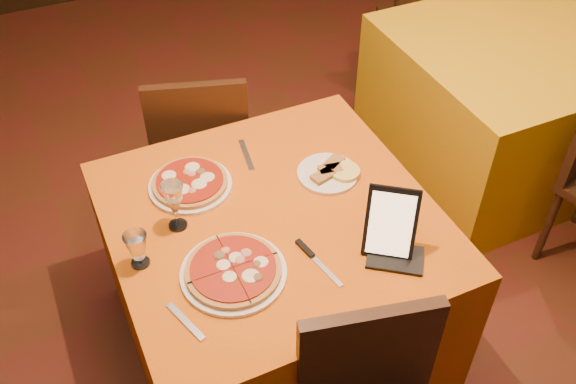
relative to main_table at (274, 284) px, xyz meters
name	(u,v)px	position (x,y,z in m)	size (l,w,h in m)	color
floor	(288,343)	(0.04, -0.03, -0.38)	(6.00, 7.00, 0.01)	#5E2D19
main_table	(274,284)	(0.00, 0.00, 0.00)	(1.10, 1.10, 0.75)	#D2610D
side_table	(502,106)	(1.54, 0.58, 0.00)	(1.10, 1.10, 0.75)	#E4AC0E
chair_main_far	(202,144)	(0.00, 0.83, 0.08)	(0.46, 0.46, 0.91)	black
chair_side_far	(418,22)	(1.54, 1.38, 0.08)	(0.41, 0.41, 0.91)	black
pizza_near	(233,271)	(-0.22, -0.19, 0.39)	(0.34, 0.34, 0.03)	white
pizza_far	(190,184)	(-0.21, 0.26, 0.39)	(0.30, 0.30, 0.03)	white
cutlet_dish	(328,173)	(0.27, 0.11, 0.39)	(0.23, 0.23, 0.03)	white
wine_glass	(175,206)	(-0.31, 0.09, 0.47)	(0.07, 0.07, 0.19)	#E0C17F
water_glass	(138,250)	(-0.47, -0.02, 0.44)	(0.07, 0.07, 0.13)	white
tablet	(391,223)	(0.28, -0.29, 0.49)	(0.16, 0.01, 0.24)	black
knife	(321,266)	(0.05, -0.27, 0.38)	(0.21, 0.02, 0.01)	#A3A4A9
fork_near	(186,321)	(-0.41, -0.30, 0.38)	(0.17, 0.02, 0.01)	silver
fork_far	(246,155)	(0.04, 0.34, 0.38)	(0.18, 0.02, 0.01)	silver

